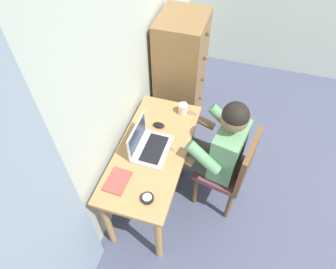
{
  "coord_description": "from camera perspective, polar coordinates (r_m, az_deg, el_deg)",
  "views": [
    {
      "loc": [
        -1.57,
        1.33,
        2.57
      ],
      "look_at": [
        -0.14,
        1.76,
        0.83
      ],
      "focal_mm": 31.53,
      "sensor_mm": 36.0,
      "label": 1
    }
  ],
  "objects": [
    {
      "name": "wall_back",
      "position": [
        2.22,
        -10.05,
        12.18
      ],
      "size": [
        4.8,
        0.05,
        2.5
      ],
      "primitive_type": "cube",
      "color": "silver",
      "rests_on": "ground_plane"
    },
    {
      "name": "curtain_panel",
      "position": [
        1.69,
        -23.73,
        -16.31
      ],
      "size": [
        0.61,
        0.03,
        2.26
      ],
      "primitive_type": "cube",
      "color": "#8EA3B7",
      "rests_on": "ground_plane"
    },
    {
      "name": "notebook_pad",
      "position": [
        2.18,
        -9.75,
        -8.82
      ],
      "size": [
        0.22,
        0.16,
        0.01
      ],
      "primitive_type": "cube",
      "rotation": [
        0.0,
        0.0,
        -0.04
      ],
      "color": "#994742",
      "rests_on": "desk"
    },
    {
      "name": "computer_mouse",
      "position": [
        2.47,
        -1.78,
        1.82
      ],
      "size": [
        0.07,
        0.1,
        0.03
      ],
      "primitive_type": "ellipsoid",
      "rotation": [
        0.0,
        0.0,
        -0.05
      ],
      "color": "black",
      "rests_on": "desk"
    },
    {
      "name": "laptop",
      "position": [
        2.29,
        -3.98,
        -1.91
      ],
      "size": [
        0.34,
        0.26,
        0.24
      ],
      "color": "silver",
      "rests_on": "desk"
    },
    {
      "name": "person_seated",
      "position": [
        2.43,
        8.75,
        -2.46
      ],
      "size": [
        0.6,
        0.64,
        1.2
      ],
      "color": "#4C4C4C",
      "rests_on": "ground_plane"
    },
    {
      "name": "coffee_mug",
      "position": [
        2.56,
        2.92,
        5.05
      ],
      "size": [
        0.12,
        0.08,
        0.09
      ],
      "color": "silver",
      "rests_on": "desk"
    },
    {
      "name": "dresser",
      "position": [
        3.14,
        2.46,
        11.4
      ],
      "size": [
        0.54,
        0.47,
        1.28
      ],
      "color": "olive",
      "rests_on": "ground_plane"
    },
    {
      "name": "desk_clock",
      "position": [
        2.07,
        -4.03,
        -12.18
      ],
      "size": [
        0.09,
        0.09,
        0.03
      ],
      "color": "black",
      "rests_on": "desk"
    },
    {
      "name": "desk",
      "position": [
        2.42,
        -2.96,
        -4.64
      ],
      "size": [
        1.16,
        0.54,
        0.73
      ],
      "color": "tan",
      "rests_on": "ground_plane"
    },
    {
      "name": "chair",
      "position": [
        2.56,
        12.11,
        -6.4
      ],
      "size": [
        0.49,
        0.47,
        0.89
      ],
      "color": "brown",
      "rests_on": "ground_plane"
    }
  ]
}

